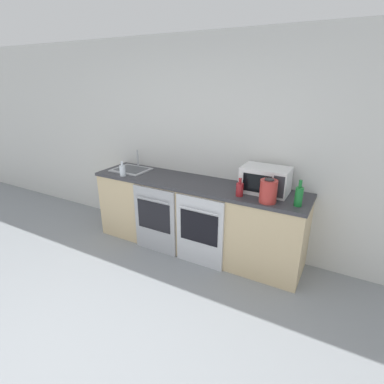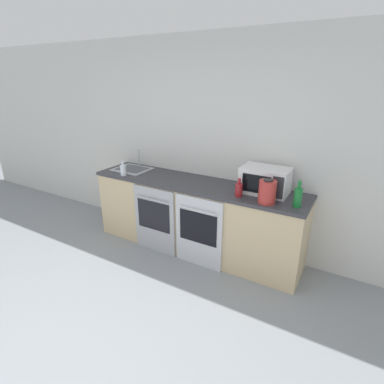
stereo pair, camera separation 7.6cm
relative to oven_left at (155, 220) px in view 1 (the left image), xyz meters
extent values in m
plane|color=gray|center=(0.40, -1.85, -0.44)|extent=(16.00, 16.00, 0.00)
cube|color=silver|center=(0.40, 0.65, 0.86)|extent=(10.00, 0.06, 2.60)
cube|color=#D1B789|center=(0.40, 0.32, 0.00)|extent=(2.70, 0.60, 0.87)
cube|color=#38383D|center=(0.40, 0.32, 0.45)|extent=(2.72, 0.63, 0.04)
cube|color=#A8AAAF|center=(0.00, 0.00, -0.01)|extent=(0.60, 0.03, 0.86)
cube|color=black|center=(0.00, -0.02, 0.06)|extent=(0.48, 0.01, 0.38)
cylinder|color=#A8AAAF|center=(0.00, -0.04, 0.28)|extent=(0.49, 0.02, 0.02)
cube|color=silver|center=(0.63, 0.00, -0.01)|extent=(0.60, 0.03, 0.86)
cube|color=black|center=(0.63, -0.02, 0.06)|extent=(0.48, 0.01, 0.38)
cylinder|color=silver|center=(0.63, -0.04, 0.28)|extent=(0.49, 0.02, 0.02)
cube|color=silver|center=(1.24, 0.39, 0.62)|extent=(0.51, 0.32, 0.29)
cube|color=black|center=(1.19, 0.23, 0.62)|extent=(0.31, 0.01, 0.20)
cube|color=#2D2D33|center=(1.42, 0.23, 0.62)|extent=(0.11, 0.01, 0.23)
cylinder|color=maroon|center=(1.04, 0.15, 0.55)|extent=(0.08, 0.08, 0.14)
cylinder|color=maroon|center=(1.04, 0.15, 0.65)|extent=(0.03, 0.03, 0.06)
cylinder|color=silver|center=(-0.54, 0.08, 0.54)|extent=(0.08, 0.08, 0.14)
cylinder|color=silver|center=(-0.54, 0.08, 0.64)|extent=(0.03, 0.03, 0.05)
cylinder|color=#19722D|center=(1.64, 0.18, 0.57)|extent=(0.08, 0.08, 0.19)
cylinder|color=#19722D|center=(1.64, 0.18, 0.70)|extent=(0.03, 0.03, 0.08)
cylinder|color=#B2332D|center=(1.35, 0.12, 0.59)|extent=(0.18, 0.18, 0.24)
cylinder|color=#262628|center=(1.35, 0.12, 0.72)|extent=(0.10, 0.10, 0.01)
cube|color=#A8AAAF|center=(-0.61, 0.33, 0.48)|extent=(0.48, 0.39, 0.01)
cube|color=#4C4F54|center=(-0.61, 0.33, 0.49)|extent=(0.39, 0.28, 0.01)
cylinder|color=#A8AAAF|center=(-0.61, 0.49, 0.61)|extent=(0.02, 0.02, 0.24)
camera|label=1|loc=(2.05, -2.72, 1.66)|focal=28.00mm
camera|label=2|loc=(2.11, -2.68, 1.66)|focal=28.00mm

